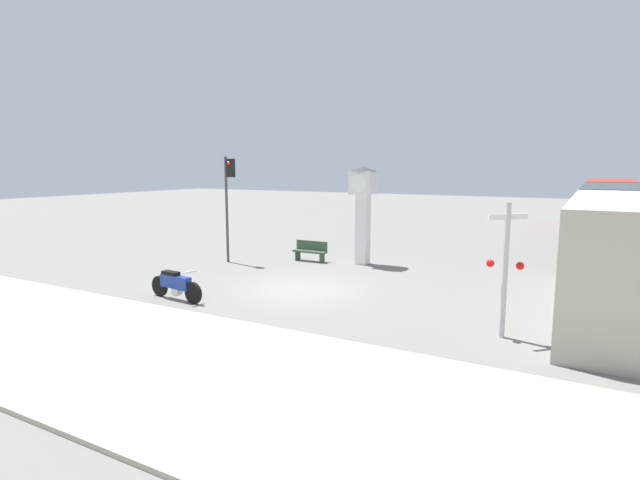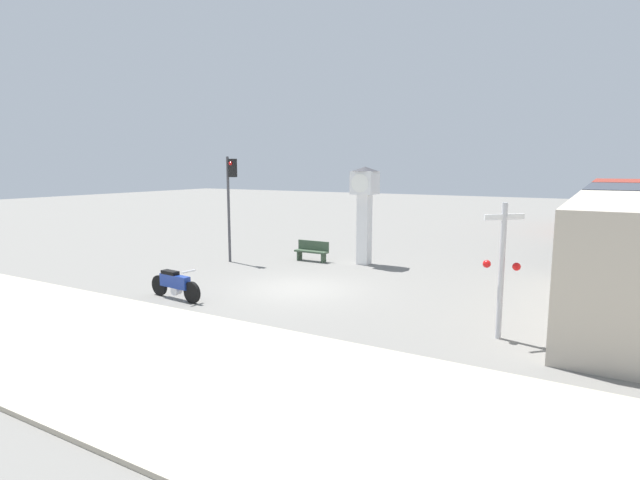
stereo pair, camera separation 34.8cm
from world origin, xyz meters
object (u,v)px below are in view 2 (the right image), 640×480
motorcycle (175,284)px  railroad_crossing_signal (502,265)px  freight_train (618,222)px  bench (312,250)px  clock_tower (365,200)px  traffic_light (231,191)px

motorcycle → railroad_crossing_signal: 10.04m
freight_train → bench: size_ratio=19.88×
clock_tower → traffic_light: (-5.36, -2.56, 0.37)m
clock_tower → traffic_light: 5.96m
freight_train → railroad_crossing_signal: 14.80m
motorcycle → railroad_crossing_signal: size_ratio=0.68×
clock_tower → freight_train: bearing=37.6°
motorcycle → railroad_crossing_signal: railroad_crossing_signal is taller
motorcycle → freight_train: (12.48, 15.93, 1.20)m
motorcycle → freight_train: size_ratio=0.07×
railroad_crossing_signal → bench: size_ratio=2.14×
motorcycle → bench: motorcycle is taller
motorcycle → clock_tower: 9.23m
traffic_light → railroad_crossing_signal: size_ratio=1.38×
traffic_light → railroad_crossing_signal: (12.42, -4.55, -1.35)m
railroad_crossing_signal → bench: 11.55m
bench → freight_train: bearing=33.7°
traffic_light → bench: bearing=33.7°
freight_train → traffic_light: size_ratio=6.73×
freight_train → bench: freight_train is taller
traffic_light → railroad_crossing_signal: 13.29m
clock_tower → bench: clock_tower is taller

